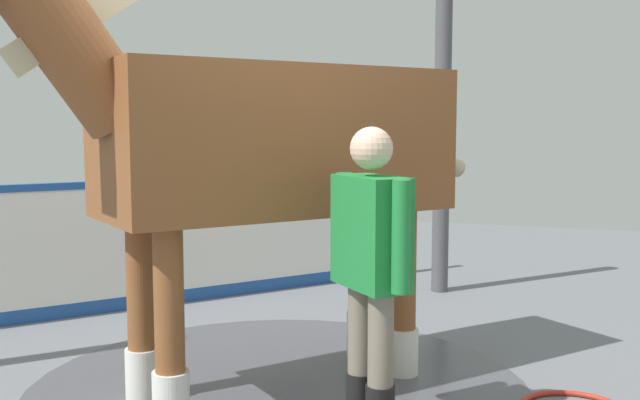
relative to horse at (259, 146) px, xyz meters
The scene contains 6 objects.
ground_plane 1.50m from the horse, 118.52° to the left, with size 16.00×16.00×0.02m, color slate.
wet_patch 1.49m from the horse, 51.64° to the left, with size 3.10×3.10×0.00m, color #4C4C54.
barrier_wall 2.57m from the horse, 138.61° to the left, with size 3.44×4.32×1.14m.
roof_post_far 3.08m from the horse, 80.04° to the left, with size 0.16×0.16×2.91m, color #4C4C51.
horse is the anchor object (origin of this frame).
handler 1.10m from the horse, 28.72° to the right, with size 0.50×0.48×1.61m.
Camera 1 is at (1.84, -4.03, 1.62)m, focal length 41.18 mm.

